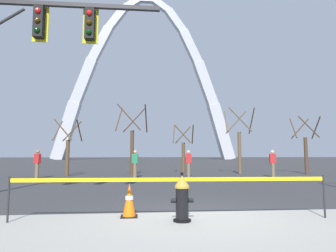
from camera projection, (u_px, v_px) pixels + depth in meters
The scene contains 14 objects.
ground_plane at pixel (193, 214), 6.61m from camera, with size 240.00×240.00×0.00m, color #333335.
fire_hydrant at pixel (182, 198), 5.91m from camera, with size 0.46×0.48×0.99m.
caution_tape_barrier at pixel (172, 188), 6.02m from camera, with size 6.59×0.21×0.92m.
traffic_cone_by_hydrant at pixel (129, 200), 6.32m from camera, with size 0.36×0.36×0.73m.
monument_arch at pixel (146, 86), 76.16m from camera, with size 46.67×2.89×44.05m.
tree_far_left at pixel (68, 151), 18.21m from camera, with size 1.64×1.65×3.53m.
tree_left_mid at pixel (132, 144), 19.03m from camera, with size 2.10×2.11×4.56m.
tree_center_left at pixel (183, 152), 20.72m from camera, with size 1.60×1.61×3.43m.
tree_center_right at pixel (239, 145), 20.25m from camera, with size 2.09×2.10×4.55m.
tree_right_mid at pixel (306, 148), 20.20m from camera, with size 1.83×1.84×3.96m.
pedestrian_walking_left at pixel (135, 164), 16.83m from camera, with size 0.36×0.25×1.59m.
pedestrian_standing_center at pixel (37, 164), 16.43m from camera, with size 0.39×0.32×1.59m.
pedestrian_walking_right at pixel (189, 163), 17.40m from camera, with size 0.35×0.22×1.59m.
pedestrian_near_trees at pixel (273, 163), 16.86m from camera, with size 0.37×0.26×1.59m.
Camera 1 is at (-1.21, -6.69, 1.36)m, focal length 31.06 mm.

